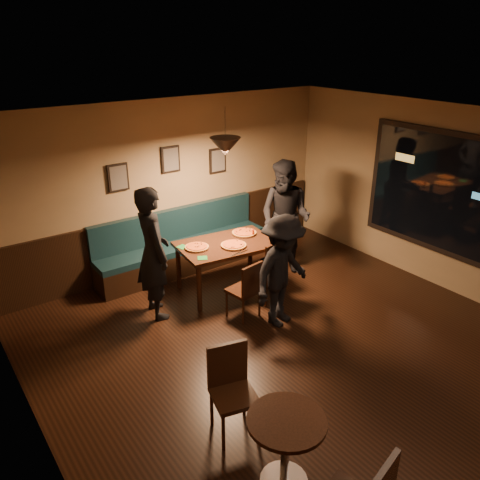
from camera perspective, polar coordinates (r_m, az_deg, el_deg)
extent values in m
plane|color=black|center=(6.14, 8.99, -14.31)|extent=(7.00, 7.00, 0.00)
plane|color=silver|center=(4.97, 11.02, 12.24)|extent=(7.00, 7.00, 0.00)
plane|color=#8C704F|center=(8.05, -8.11, 6.32)|extent=(6.00, 0.00, 6.00)
plane|color=#8C704F|center=(4.10, -22.01, -13.08)|extent=(0.00, 7.00, 7.00)
plane|color=#8C704F|center=(7.73, 25.79, 3.45)|extent=(0.00, 7.00, 7.00)
cube|color=black|center=(8.33, -7.67, 0.34)|extent=(5.88, 0.06, 1.00)
cube|color=black|center=(7.89, 22.66, 5.14)|extent=(0.06, 2.56, 1.86)
plane|color=black|center=(7.87, 22.54, 5.11)|extent=(0.00, 2.40, 2.40)
cube|color=black|center=(7.58, -14.15, 7.14)|extent=(0.32, 0.04, 0.42)
cube|color=black|center=(7.91, -8.19, 9.39)|extent=(0.32, 0.04, 0.42)
cube|color=black|center=(8.39, -2.66, 9.34)|extent=(0.32, 0.04, 0.42)
cone|color=black|center=(6.88, -1.75, 10.95)|extent=(0.44, 0.44, 0.25)
cube|color=#301E0D|center=(7.50, -1.58, -3.10)|extent=(1.55, 1.10, 0.78)
imported|color=black|center=(6.71, -10.20, -1.53)|extent=(0.53, 0.74, 1.89)
imported|color=black|center=(7.96, 5.35, 2.71)|extent=(0.98, 1.10, 1.87)
imported|color=black|center=(6.48, 4.99, -3.69)|extent=(1.13, 0.82, 1.58)
cylinder|color=orange|center=(7.18, -5.10, -0.83)|extent=(0.47, 0.47, 0.04)
cylinder|color=#C18724|center=(7.21, -0.77, -0.60)|extent=(0.47, 0.47, 0.04)
cylinder|color=orange|center=(7.66, 0.49, 0.87)|extent=(0.49, 0.49, 0.04)
cylinder|color=black|center=(7.46, 3.62, 0.58)|extent=(0.09, 0.09, 0.14)
cylinder|color=#962505|center=(7.56, 1.55, 0.90)|extent=(0.04, 0.04, 0.13)
cube|color=#1E712D|center=(7.25, -6.78, -0.81)|extent=(0.17, 0.17, 0.01)
cube|color=#1E732A|center=(6.87, -4.44, -2.12)|extent=(0.18, 0.18, 0.01)
cube|color=silver|center=(7.00, -0.12, -1.55)|extent=(0.19, 0.06, 0.00)
cylinder|color=black|center=(4.61, 5.34, -23.54)|extent=(0.75, 0.75, 0.73)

